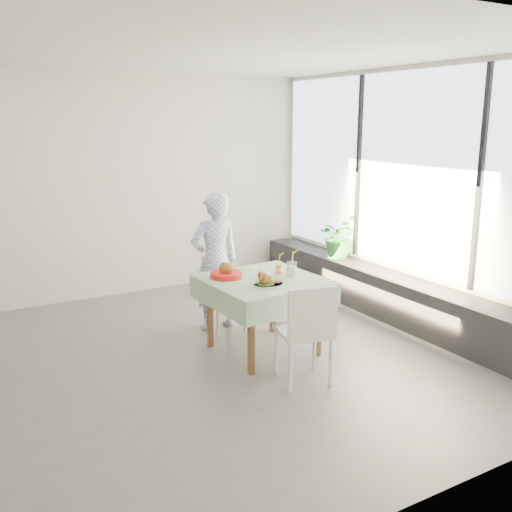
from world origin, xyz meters
TOP-DOWN VIEW (x-y plane):
  - floor at (0.00, 0.00)m, footprint 6.00×6.00m
  - ceiling at (0.00, 0.00)m, footprint 6.00×6.00m
  - wall_back at (0.00, 2.50)m, footprint 6.00×0.02m
  - wall_front at (0.00, -2.50)m, footprint 6.00×0.02m
  - wall_right at (3.00, 0.00)m, footprint 0.02×5.00m
  - window_pane at (2.97, 0.00)m, footprint 0.01×4.80m
  - window_ledge at (2.80, 0.00)m, footprint 0.40×4.80m
  - cafe_table at (1.02, -0.07)m, footprint 1.10×1.10m
  - chair_far at (0.98, 0.68)m, footprint 0.39×0.39m
  - chair_near at (0.99, -0.81)m, footprint 0.51×0.51m
  - diner at (0.91, 0.76)m, footprint 0.56×0.38m
  - main_dish at (0.93, -0.29)m, footprint 0.29×0.29m
  - juice_cup_orange at (1.24, 0.00)m, footprint 0.08×0.08m
  - juice_cup_lemonade at (1.29, -0.16)m, footprint 0.11×0.11m
  - second_dish at (0.74, 0.15)m, footprint 0.31×0.31m
  - potted_plant at (2.77, 1.03)m, footprint 0.67×0.66m

SIDE VIEW (x-z plane):
  - floor at x=0.00m, z-range 0.00..0.00m
  - chair_far at x=0.98m, z-range -0.15..0.64m
  - window_ledge at x=2.80m, z-range 0.00..0.50m
  - chair_near at x=0.99m, z-range -0.17..0.73m
  - cafe_table at x=1.02m, z-range 0.09..0.83m
  - diner at x=0.91m, z-range 0.00..1.50m
  - potted_plant at x=2.77m, z-range 0.50..1.06m
  - second_dish at x=0.74m, z-range 0.71..0.86m
  - main_dish at x=0.93m, z-range 0.72..0.86m
  - juice_cup_orange at x=1.24m, z-range 0.68..0.92m
  - juice_cup_lemonade at x=1.29m, z-range 0.66..0.96m
  - wall_back at x=0.00m, z-range 0.00..2.80m
  - wall_front at x=0.00m, z-range 0.00..2.80m
  - wall_right at x=3.00m, z-range 0.00..2.80m
  - window_pane at x=2.97m, z-range 0.56..2.74m
  - ceiling at x=0.00m, z-range 2.80..2.80m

